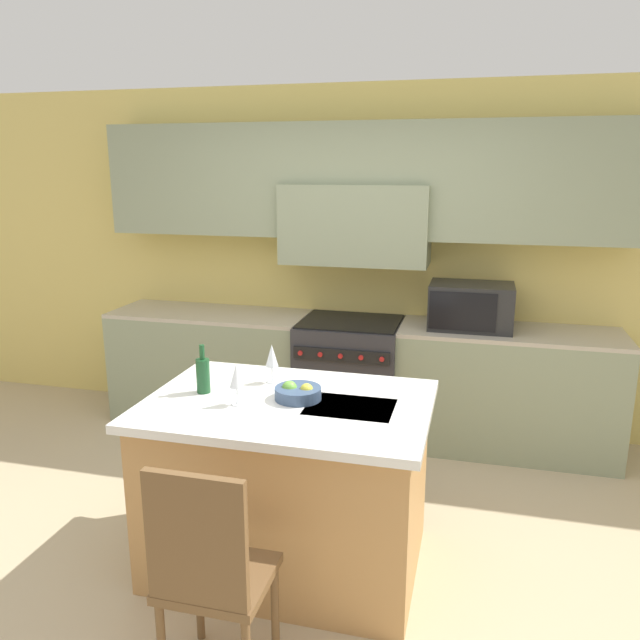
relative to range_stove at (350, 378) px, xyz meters
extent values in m
plane|color=tan|center=(0.00, -1.75, -0.46)|extent=(10.00, 10.00, 0.00)
cube|color=#DBC166|center=(0.00, 0.36, 0.89)|extent=(10.00, 0.06, 2.70)
cube|color=gray|center=(0.00, 0.16, 1.51)|extent=(3.97, 0.34, 0.85)
cube|color=gray|center=(0.00, 0.13, 1.19)|extent=(1.12, 0.40, 0.60)
cube|color=gray|center=(-1.19, 0.02, -0.02)|extent=(1.60, 0.62, 0.89)
cube|color=#B2A893|center=(-1.19, 0.02, 0.44)|extent=(1.60, 0.62, 0.03)
cube|color=gray|center=(1.19, 0.02, -0.02)|extent=(1.60, 0.62, 0.89)
cube|color=#B2A893|center=(1.19, 0.02, 0.44)|extent=(1.60, 0.62, 0.03)
cube|color=#2D2D33|center=(0.00, 0.00, -0.01)|extent=(0.77, 0.66, 0.91)
cube|color=black|center=(0.00, 0.00, 0.46)|extent=(0.74, 0.61, 0.01)
cube|color=black|center=(0.00, -0.34, 0.29)|extent=(0.71, 0.02, 0.09)
cylinder|color=#B21E1E|center=(-0.30, -0.35, 0.29)|extent=(0.04, 0.02, 0.04)
cylinder|color=#B21E1E|center=(-0.15, -0.35, 0.29)|extent=(0.04, 0.02, 0.04)
cylinder|color=#B21E1E|center=(0.00, -0.35, 0.29)|extent=(0.04, 0.02, 0.04)
cylinder|color=#B21E1E|center=(0.15, -0.35, 0.29)|extent=(0.04, 0.02, 0.04)
cylinder|color=#B21E1E|center=(0.30, -0.35, 0.29)|extent=(0.04, 0.02, 0.04)
cube|color=black|center=(0.89, 0.02, 0.62)|extent=(0.60, 0.39, 0.33)
cube|color=black|center=(0.84, -0.18, 0.62)|extent=(0.47, 0.01, 0.27)
cube|color=#B7844C|center=(0.03, -1.72, -0.02)|extent=(1.36, 0.93, 0.88)
cube|color=white|center=(0.03, -1.72, 0.44)|extent=(1.44, 1.01, 0.04)
cube|color=#2D2D30|center=(0.35, -1.72, 0.46)|extent=(0.43, 0.32, 0.01)
cylinder|color=#B2B2B7|center=(0.35, -1.53, 0.46)|extent=(0.02, 0.02, 0.00)
cube|color=brown|center=(-0.01, -2.54, 0.00)|extent=(0.42, 0.40, 0.04)
cube|color=brown|center=(-0.01, -2.72, 0.29)|extent=(0.40, 0.04, 0.53)
cylinder|color=brown|center=(-0.19, -2.37, -0.24)|extent=(0.04, 0.04, 0.45)
cylinder|color=brown|center=(0.17, -2.37, -0.24)|extent=(0.04, 0.04, 0.45)
cylinder|color=#194723|center=(-0.44, -1.71, 0.55)|extent=(0.07, 0.07, 0.18)
cylinder|color=#194723|center=(-0.44, -1.71, 0.68)|extent=(0.03, 0.03, 0.08)
cylinder|color=white|center=(-0.20, -1.83, 0.46)|extent=(0.06, 0.06, 0.01)
cylinder|color=white|center=(-0.20, -1.83, 0.51)|extent=(0.01, 0.01, 0.09)
cone|color=white|center=(-0.20, -1.83, 0.62)|extent=(0.07, 0.07, 0.12)
cylinder|color=white|center=(-0.14, -1.47, 0.46)|extent=(0.06, 0.06, 0.01)
cylinder|color=white|center=(-0.14, -1.47, 0.51)|extent=(0.01, 0.01, 0.09)
cone|color=white|center=(-0.14, -1.47, 0.62)|extent=(0.07, 0.07, 0.12)
cylinder|color=#384C6B|center=(0.07, -1.68, 0.49)|extent=(0.24, 0.24, 0.06)
sphere|color=#66A83D|center=(0.03, -1.68, 0.51)|extent=(0.08, 0.08, 0.08)
sphere|color=gold|center=(0.12, -1.68, 0.52)|extent=(0.07, 0.07, 0.07)
camera|label=1|loc=(0.93, -4.56, 1.63)|focal=35.00mm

